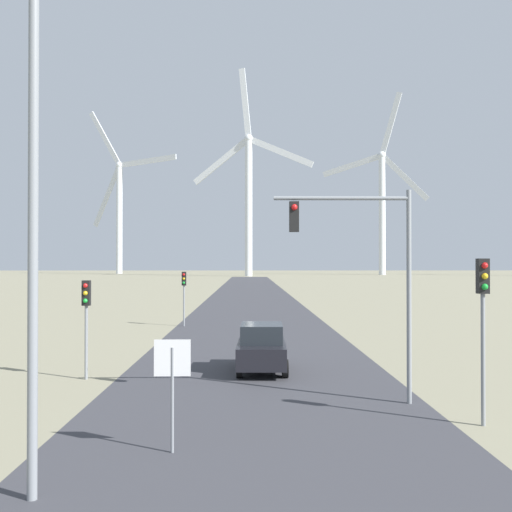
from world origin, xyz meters
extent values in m
cube|color=#38383D|center=(0.00, 48.00, 0.00)|extent=(10.00, 240.00, 0.01)
cylinder|color=gray|center=(-4.10, 8.24, 6.17)|extent=(0.18, 0.18, 12.33)
cylinder|color=gray|center=(-1.96, 10.81, 1.16)|extent=(0.07, 0.07, 2.31)
cube|color=white|center=(-1.96, 10.79, 2.08)|extent=(0.81, 0.01, 0.81)
cube|color=red|center=(-1.96, 10.81, 2.08)|extent=(0.76, 0.02, 0.76)
cylinder|color=gray|center=(-6.09, 19.08, 1.77)|extent=(0.11, 0.11, 3.53)
cube|color=black|center=(-6.09, 19.08, 3.08)|extent=(0.28, 0.24, 0.90)
sphere|color=red|center=(-6.09, 18.95, 3.35)|extent=(0.16, 0.16, 0.16)
sphere|color=gold|center=(-6.09, 18.95, 3.08)|extent=(0.16, 0.16, 0.16)
sphere|color=green|center=(-6.09, 18.95, 2.81)|extent=(0.16, 0.16, 0.16)
cylinder|color=gray|center=(5.72, 12.87, 2.14)|extent=(0.11, 0.11, 4.28)
cube|color=black|center=(5.72, 12.87, 3.83)|extent=(0.28, 0.24, 0.90)
sphere|color=red|center=(5.72, 12.74, 4.10)|extent=(0.16, 0.16, 0.16)
sphere|color=gold|center=(5.72, 12.74, 3.83)|extent=(0.16, 0.16, 0.16)
sphere|color=green|center=(5.72, 12.74, 3.56)|extent=(0.16, 0.16, 0.16)
cylinder|color=gray|center=(-4.51, 36.81, 1.78)|extent=(0.11, 0.11, 3.56)
cube|color=black|center=(-4.51, 36.81, 3.11)|extent=(0.28, 0.24, 0.90)
sphere|color=red|center=(-4.51, 36.68, 3.38)|extent=(0.16, 0.16, 0.16)
sphere|color=gold|center=(-4.51, 36.68, 3.11)|extent=(0.16, 0.16, 0.16)
sphere|color=green|center=(-4.51, 36.68, 2.84)|extent=(0.16, 0.16, 0.16)
cylinder|color=gray|center=(4.47, 15.30, 3.17)|extent=(0.14, 0.14, 6.33)
cylinder|color=gray|center=(2.47, 15.30, 6.08)|extent=(4.01, 0.12, 0.12)
cube|color=black|center=(1.06, 15.30, 5.53)|extent=(0.28, 0.24, 0.90)
sphere|color=red|center=(1.06, 15.16, 5.80)|extent=(0.18, 0.18, 0.18)
cube|color=black|center=(0.21, 20.56, 0.73)|extent=(1.91, 4.15, 0.80)
cube|color=#1E2328|center=(0.21, 20.41, 1.48)|extent=(1.62, 2.14, 0.70)
cylinder|color=black|center=(-0.62, 21.83, 0.33)|extent=(0.22, 0.66, 0.66)
cylinder|color=black|center=(1.04, 21.83, 0.33)|extent=(0.22, 0.66, 0.66)
cylinder|color=black|center=(-0.62, 19.29, 0.33)|extent=(0.22, 0.66, 0.66)
cylinder|color=black|center=(1.04, 19.29, 0.33)|extent=(0.22, 0.66, 0.66)
cylinder|color=silver|center=(-47.03, 214.23, 19.65)|extent=(2.20, 2.20, 39.31)
sphere|color=silver|center=(-47.03, 214.23, 39.31)|extent=(2.60, 2.60, 2.60)
cube|color=silver|center=(-53.10, 217.28, 49.83)|extent=(13.09, 6.89, 20.92)
cube|color=silver|center=(-52.14, 216.79, 28.17)|extent=(11.34, 6.01, 21.95)
cube|color=silver|center=(-35.85, 208.64, 39.93)|extent=(21.51, 11.11, 2.98)
cylinder|color=silver|center=(-0.25, 176.66, 20.65)|extent=(2.20, 2.20, 41.29)
sphere|color=silver|center=(-0.25, 176.66, 41.29)|extent=(2.60, 2.60, 2.60)
cube|color=silver|center=(-8.77, 179.39, 34.84)|extent=(17.20, 5.94, 13.61)
cube|color=silver|center=(9.34, 173.59, 36.77)|extent=(18.90, 6.48, 10.15)
cube|color=silver|center=(-1.31, 177.00, 52.27)|extent=(3.86, 1.66, 20.85)
cylinder|color=silver|center=(44.10, 195.35, 19.85)|extent=(2.20, 2.20, 39.70)
sphere|color=silver|center=(44.10, 195.35, 39.70)|extent=(2.60, 2.60, 2.60)
cube|color=silver|center=(34.65, 200.06, 37.09)|extent=(18.37, 9.51, 6.66)
cube|color=silver|center=(50.84, 191.98, 31.87)|extent=(14.07, 7.36, 15.98)
cube|color=silver|center=(46.79, 194.00, 50.15)|extent=(6.84, 3.75, 20.15)
camera|label=1|loc=(-0.29, -2.37, 4.18)|focal=42.00mm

